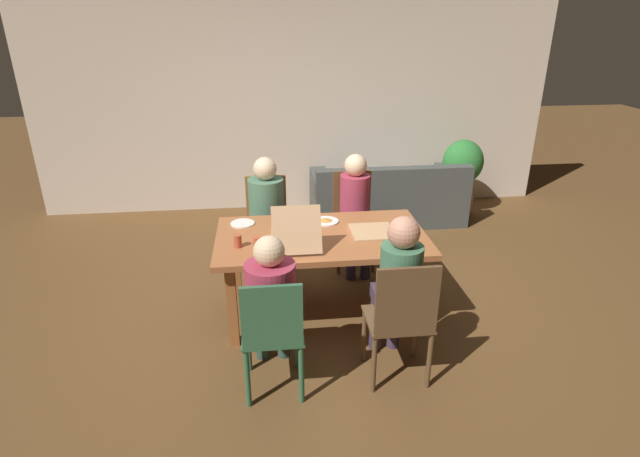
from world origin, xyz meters
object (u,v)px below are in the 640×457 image
at_px(chair_0, 273,331).
at_px(person_0, 271,297).
at_px(person_2, 267,208).
at_px(plate_0, 243,223).
at_px(chair_2, 267,223).
at_px(drinking_glass_0, 238,241).
at_px(plate_1, 326,221).
at_px(drinking_glass_1, 258,244).
at_px(couch, 387,199).
at_px(chair_3, 353,214).
at_px(person_3, 356,204).
at_px(pizza_box_1, 372,232).
at_px(potted_plant, 462,170).
at_px(pizza_box_0, 295,235).
at_px(chair_1, 402,316).
at_px(person_1, 397,283).
at_px(dining_table, 321,244).

distance_m(chair_0, person_0, 0.23).
distance_m(person_2, plate_0, 0.51).
distance_m(chair_2, drinking_glass_0, 1.13).
xyz_separation_m(plate_1, drinking_glass_1, (-0.59, -0.53, 0.05)).
bearing_deg(couch, chair_3, -120.07).
distance_m(person_2, couch, 2.06).
xyz_separation_m(person_3, drinking_glass_0, (-1.12, -0.98, 0.10)).
bearing_deg(plate_0, pizza_box_1, -16.64).
height_order(person_2, plate_1, person_2).
height_order(chair_0, potted_plant, potted_plant).
relative_size(person_3, pizza_box_1, 3.38).
xyz_separation_m(chair_3, pizza_box_0, (-0.66, -1.06, 0.27)).
height_order(person_0, pizza_box_0, person_0).
bearing_deg(person_0, chair_2, 90.00).
distance_m(person_0, couch, 3.31).
distance_m(pizza_box_1, couch, 2.25).
bearing_deg(chair_2, pizza_box_0, -77.68).
height_order(chair_3, plate_0, chair_3).
distance_m(person_3, plate_1, 0.66).
bearing_deg(chair_3, drinking_glass_0, -134.71).
xyz_separation_m(plate_0, plate_1, (0.73, -0.03, 0.00)).
distance_m(drinking_glass_1, potted_plant, 3.61).
relative_size(chair_1, pizza_box_1, 2.74).
bearing_deg(chair_0, person_1, 12.03).
xyz_separation_m(pizza_box_0, potted_plant, (2.32, 2.31, -0.23)).
xyz_separation_m(person_1, couch, (0.65, 2.88, -0.44)).
bearing_deg(drinking_glass_0, plate_0, 87.30).
bearing_deg(pizza_box_1, dining_table, 178.03).
height_order(person_2, drinking_glass_0, person_2).
bearing_deg(couch, pizza_box_1, -107.42).
relative_size(chair_1, drinking_glass_0, 9.38).
relative_size(pizza_box_1, potted_plant, 0.36).
distance_m(chair_0, potted_plant, 4.08).
xyz_separation_m(drinking_glass_1, potted_plant, (2.61, 2.48, -0.24)).
xyz_separation_m(chair_1, pizza_box_0, (-0.66, 0.87, 0.26)).
bearing_deg(chair_0, couch, 63.55).
distance_m(chair_1, plate_1, 1.30).
height_order(person_1, potted_plant, person_1).
height_order(chair_1, drinking_glass_0, chair_1).
xyz_separation_m(person_2, couch, (1.52, 1.32, -0.44)).
bearing_deg(person_3, drinking_glass_1, -131.80).
bearing_deg(potted_plant, person_1, -118.72).
bearing_deg(drinking_glass_1, chair_1, -36.04).
bearing_deg(person_1, potted_plant, 61.28).
bearing_deg(plate_1, drinking_glass_1, -138.36).
distance_m(plate_0, drinking_glass_1, 0.58).
relative_size(person_3, potted_plant, 1.22).
relative_size(drinking_glass_0, potted_plant, 0.11).
distance_m(person_0, person_1, 0.88).
relative_size(person_1, person_3, 1.04).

